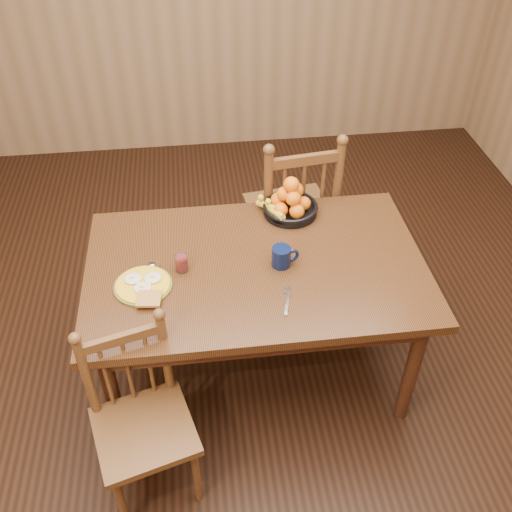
{
  "coord_description": "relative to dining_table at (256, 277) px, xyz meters",
  "views": [
    {
      "loc": [
        -0.25,
        -2.0,
        2.53
      ],
      "look_at": [
        0.0,
        0.0,
        0.8
      ],
      "focal_mm": 40.0,
      "sensor_mm": 36.0,
      "label": 1
    }
  ],
  "objects": [
    {
      "name": "breakfast_plate",
      "position": [
        -0.52,
        -0.1,
        0.1
      ],
      "size": [
        0.26,
        0.29,
        0.04
      ],
      "color": "#59601E",
      "rests_on": "dining_table"
    },
    {
      "name": "fruit_bowl",
      "position": [
        0.22,
        0.38,
        0.15
      ],
      "size": [
        0.32,
        0.29,
        0.22
      ],
      "color": "black",
      "rests_on": "dining_table"
    },
    {
      "name": "chair_near",
      "position": [
        -0.56,
        -0.58,
        -0.23
      ],
      "size": [
        0.49,
        0.48,
        0.89
      ],
      "rotation": [
        0.0,
        0.0,
        0.27
      ],
      "color": "#442914",
      "rests_on": "ground"
    },
    {
      "name": "chair_far",
      "position": [
        0.3,
        0.69,
        -0.15
      ],
      "size": [
        0.54,
        0.52,
        1.07
      ],
      "rotation": [
        0.0,
        0.0,
        3.27
      ],
      "color": "#442914",
      "rests_on": "ground"
    },
    {
      "name": "juice_glass",
      "position": [
        -0.35,
        0.0,
        0.13
      ],
      "size": [
        0.06,
        0.06,
        0.09
      ],
      "color": "silver",
      "rests_on": "dining_table"
    },
    {
      "name": "room",
      "position": [
        0.0,
        0.0,
        0.68
      ],
      "size": [
        4.52,
        5.02,
        2.72
      ],
      "color": "black",
      "rests_on": "ground"
    },
    {
      "name": "dining_table",
      "position": [
        0.0,
        0.0,
        0.0
      ],
      "size": [
        1.6,
        1.0,
        0.75
      ],
      "color": "black",
      "rests_on": "ground"
    },
    {
      "name": "spoon",
      "position": [
        -0.48,
        0.03,
        0.09
      ],
      "size": [
        0.06,
        0.15,
        0.01
      ],
      "rotation": [
        0.0,
        0.0,
        -0.43
      ],
      "color": "silver",
      "rests_on": "dining_table"
    },
    {
      "name": "fork",
      "position": [
        0.11,
        -0.25,
        0.09
      ],
      "size": [
        0.06,
        0.18,
        0.0
      ],
      "rotation": [
        0.0,
        0.0,
        -0.26
      ],
      "color": "silver",
      "rests_on": "dining_table"
    },
    {
      "name": "coffee_mug",
      "position": [
        0.12,
        -0.02,
        0.14
      ],
      "size": [
        0.13,
        0.09,
        0.1
      ],
      "color": "#091232",
      "rests_on": "dining_table"
    }
  ]
}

